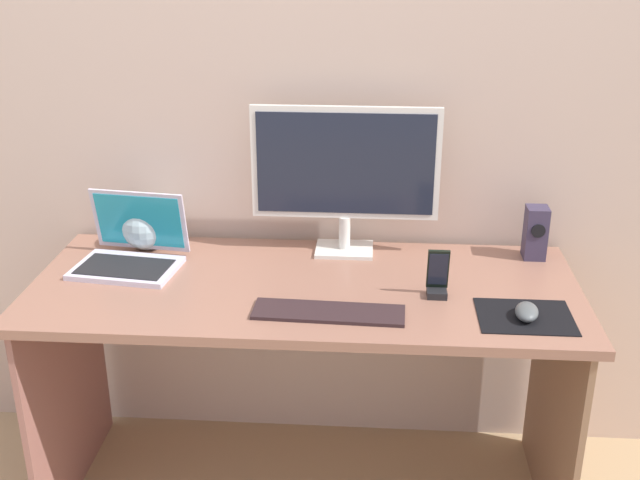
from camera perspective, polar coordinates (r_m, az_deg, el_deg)
The scene contains 10 objects.
wall_back at distance 2.46m, azimuth -0.43°, elevation 11.39°, with size 6.00×0.04×2.50m, color #C8AC9B.
desk at distance 2.33m, azimuth -1.10°, elevation -6.42°, with size 1.58×0.66×0.74m.
monitor at distance 2.39m, azimuth 1.85°, elevation 5.03°, with size 0.57×0.14×0.46m.
speaker_right at distance 2.49m, azimuth 15.39°, elevation 0.52°, with size 0.07×0.07×0.17m.
laptop at distance 2.43m, azimuth -13.59°, elevation -0.84°, with size 0.33×0.28×0.21m.
fishbowl at distance 2.54m, azimuth -12.50°, elevation 1.15°, with size 0.17×0.17×0.17m, color silver.
keyboard_external at distance 2.09m, azimuth 0.63°, elevation -5.27°, with size 0.40×0.11×0.01m, color #2F1F22.
mousepad at distance 2.15m, azimuth 14.67°, elevation -5.40°, with size 0.25×0.20×0.00m, color black.
mouse at distance 2.13m, azimuth 14.79°, elevation -5.06°, with size 0.06×0.10×0.04m, color #4F5557.
phone_in_dock at distance 2.20m, azimuth 8.53°, elevation -2.87°, with size 0.06×0.05×0.14m.
Camera 1 is at (0.19, -2.03, 1.72)m, focal length 44.04 mm.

